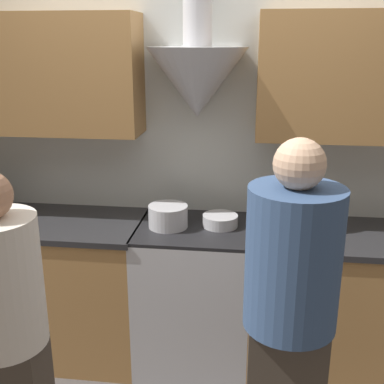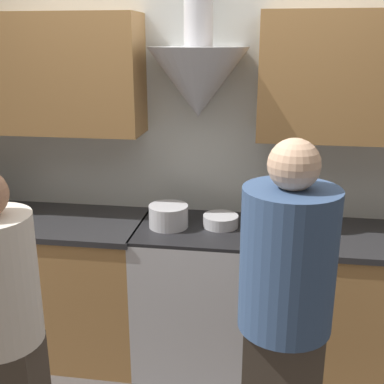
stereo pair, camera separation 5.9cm
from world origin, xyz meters
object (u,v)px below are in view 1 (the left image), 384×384
Objects in this scene: orange_fruit at (309,215)px; person_foreground_right at (288,325)px; mixing_bowl at (220,221)px; stove_range at (194,295)px; stock_pot at (168,216)px; person_foreground_left at (7,343)px.

person_foreground_right is at bearing -99.67° from orange_fruit.
stove_range is at bearing -168.98° from mixing_bowl.
mixing_bowl is 0.55m from orange_fruit.
person_foreground_left is at bearing -111.55° from stock_pot.
person_foreground_right is at bearing -71.11° from mixing_bowl.
orange_fruit is 1.84m from person_foreground_left.
orange_fruit is 0.05× the size of person_foreground_right.
stock_pot is 1.22m from person_foreground_left.
mixing_bowl is 1.40m from person_foreground_left.
person_foreground_left reaches higher than stove_range.
person_foreground_right reaches higher than mixing_bowl.
orange_fruit is 0.06× the size of person_foreground_left.
orange_fruit is (0.54, 0.13, 0.01)m from mixing_bowl.
stove_range is 10.52× the size of orange_fruit.
orange_fruit is at bearing 13.95° from mixing_bowl.
mixing_bowl is at bearing 57.40° from person_foreground_left.
stock_pot is (-0.15, -0.02, 0.53)m from stove_range.
stove_range is 0.87m from orange_fruit.
mixing_bowl is (0.31, 0.05, -0.03)m from stock_pot.
orange_fruit is at bearing 12.21° from stock_pot.
orange_fruit is (0.84, 0.18, -0.02)m from stock_pot.
stove_range is 0.60× the size of person_foreground_left.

